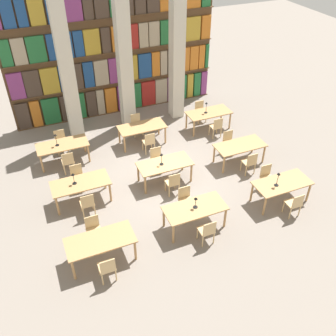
{
  "coord_description": "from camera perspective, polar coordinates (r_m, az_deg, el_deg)",
  "views": [
    {
      "loc": [
        -3.89,
        -9.52,
        8.32
      ],
      "look_at": [
        0.0,
        -0.25,
        0.7
      ],
      "focal_mm": 40.0,
      "sensor_mm": 36.0,
      "label": 1
    }
  ],
  "objects": [
    {
      "name": "reading_table_1",
      "position": [
        11.11,
        4.12,
        -6.36
      ],
      "size": [
        1.85,
        0.88,
        0.77
      ],
      "color": "tan",
      "rests_on": "ground_plane"
    },
    {
      "name": "chair_13",
      "position": [
        14.96,
        -16.03,
        4.02
      ],
      "size": [
        0.42,
        0.4,
        0.89
      ],
      "rotation": [
        0.0,
        0.0,
        3.14
      ],
      "color": "tan",
      "rests_on": "ground_plane"
    },
    {
      "name": "pillar_right",
      "position": [
        15.89,
        1.38,
        17.59
      ],
      "size": [
        0.53,
        0.53,
        6.0
      ],
      "color": "beige",
      "rests_on": "ground_plane"
    },
    {
      "name": "desk_lamp_5",
      "position": [
        15.61,
        5.86,
        9.44
      ],
      "size": [
        0.14,
        0.14,
        0.49
      ],
      "color": "black",
      "rests_on": "reading_table_8"
    },
    {
      "name": "chair_16",
      "position": [
        15.42,
        7.37,
        6.31
      ],
      "size": [
        0.42,
        0.4,
        0.89
      ],
      "color": "tan",
      "rests_on": "ground_plane"
    },
    {
      "name": "chair_1",
      "position": [
        11.01,
        -11.27,
        -9.15
      ],
      "size": [
        0.42,
        0.4,
        0.89
      ],
      "rotation": [
        0.0,
        0.0,
        3.14
      ],
      "color": "tan",
      "rests_on": "ground_plane"
    },
    {
      "name": "reading_table_4",
      "position": [
        12.76,
        -0.51,
        0.4
      ],
      "size": [
        1.85,
        0.88,
        0.77
      ],
      "color": "tan",
      "rests_on": "ground_plane"
    },
    {
      "name": "desk_lamp_3",
      "position": [
        12.48,
        -1.0,
        1.67
      ],
      "size": [
        0.14,
        0.14,
        0.45
      ],
      "color": "black",
      "rests_on": "reading_table_4"
    },
    {
      "name": "chair_12",
      "position": [
        13.75,
        -15.0,
        1.01
      ],
      "size": [
        0.42,
        0.4,
        0.89
      ],
      "color": "tan",
      "rests_on": "ground_plane"
    },
    {
      "name": "pillar_center",
      "position": [
        15.16,
        -6.71,
        16.39
      ],
      "size": [
        0.53,
        0.53,
        6.0
      ],
      "color": "beige",
      "rests_on": "ground_plane"
    },
    {
      "name": "chair_7",
      "position": [
        12.96,
        -13.62,
        -1.25
      ],
      "size": [
        0.42,
        0.4,
        0.89
      ],
      "rotation": [
        0.0,
        0.0,
        3.14
      ],
      "color": "tan",
      "rests_on": "ground_plane"
    },
    {
      "name": "ground_plane",
      "position": [
        13.23,
        -0.42,
        -1.81
      ],
      "size": [
        40.0,
        40.0,
        0.0
      ],
      "primitive_type": "plane",
      "color": "gray"
    },
    {
      "name": "pillar_left",
      "position": [
        14.75,
        -15.3,
        14.75
      ],
      "size": [
        0.53,
        0.53,
        6.0
      ],
      "color": "beige",
      "rests_on": "ground_plane"
    },
    {
      "name": "chair_17",
      "position": [
        16.51,
        4.94,
        8.71
      ],
      "size": [
        0.42,
        0.4,
        0.89
      ],
      "rotation": [
        0.0,
        0.0,
        3.14
      ],
      "color": "tan",
      "rests_on": "ground_plane"
    },
    {
      "name": "chair_8",
      "position": [
        12.35,
        0.75,
        -2.19
      ],
      "size": [
        0.42,
        0.4,
        0.89
      ],
      "color": "tan",
      "rests_on": "ground_plane"
    },
    {
      "name": "reading_table_5",
      "position": [
        13.93,
        10.9,
        3.18
      ],
      "size": [
        1.85,
        0.88,
        0.77
      ],
      "color": "tan",
      "rests_on": "ground_plane"
    },
    {
      "name": "chair_9",
      "position": [
        13.42,
        -1.71,
        1.43
      ],
      "size": [
        0.42,
        0.4,
        0.89
      ],
      "rotation": [
        0.0,
        0.0,
        3.14
      ],
      "color": "tan",
      "rests_on": "ground_plane"
    },
    {
      "name": "bookshelf_bank",
      "position": [
        16.59,
        -8.12,
        16.66
      ],
      "size": [
        9.02,
        0.35,
        5.5
      ],
      "color": "brown",
      "rests_on": "ground_plane"
    },
    {
      "name": "reading_table_3",
      "position": [
        12.27,
        -13.17,
        -2.5
      ],
      "size": [
        1.85,
        0.88,
        0.77
      ],
      "color": "tan",
      "rests_on": "ground_plane"
    },
    {
      "name": "chair_11",
      "position": [
        14.53,
        9.26,
        4.0
      ],
      "size": [
        0.42,
        0.4,
        0.89
      ],
      "rotation": [
        0.0,
        0.0,
        3.14
      ],
      "color": "tan",
      "rests_on": "ground_plane"
    },
    {
      "name": "desk_lamp_4",
      "position": [
        14.01,
        -16.74,
        4.44
      ],
      "size": [
        0.14,
        0.14,
        0.49
      ],
      "color": "black",
      "rests_on": "reading_table_6"
    },
    {
      "name": "reading_table_6",
      "position": [
        14.24,
        -15.78,
        3.2
      ],
      "size": [
        1.85,
        0.88,
        0.77
      ],
      "color": "tan",
      "rests_on": "ground_plane"
    },
    {
      "name": "chair_15",
      "position": [
        15.52,
        -4.81,
        6.72
      ],
      "size": [
        0.42,
        0.4,
        0.89
      ],
      "rotation": [
        0.0,
        0.0,
        3.14
      ],
      "color": "tan",
      "rests_on": "ground_plane"
    },
    {
      "name": "desk_lamp_1",
      "position": [
        12.06,
        16.44,
        -1.31
      ],
      "size": [
        0.14,
        0.14,
        0.5
      ],
      "color": "black",
      "rests_on": "reading_table_2"
    },
    {
      "name": "reading_table_2",
      "position": [
        12.49,
        16.97,
        -2.44
      ],
      "size": [
        1.85,
        0.88,
        0.77
      ],
      "color": "tan",
      "rests_on": "ground_plane"
    },
    {
      "name": "chair_5",
      "position": [
        13.02,
        14.85,
        -1.28
      ],
      "size": [
        0.42,
        0.4,
        0.89
      ],
      "rotation": [
        0.0,
        0.0,
        3.14
      ],
      "color": "tan",
      "rests_on": "ground_plane"
    },
    {
      "name": "chair_3",
      "position": [
        11.73,
        2.7,
        -4.76
      ],
      "size": [
        0.42,
        0.4,
        0.89
      ],
      "rotation": [
        0.0,
        0.0,
        3.14
      ],
      "color": "tan",
      "rests_on": "ground_plane"
    },
    {
      "name": "chair_6",
      "position": [
        11.84,
        -12.19,
        -5.28
      ],
      "size": [
        0.42,
        0.4,
        0.89
      ],
      "color": "tan",
      "rests_on": "ground_plane"
    },
    {
      "name": "desk_lamp_2",
      "position": [
        12.05,
        -14.23,
        -1.3
      ],
      "size": [
        0.14,
        0.14,
        0.41
      ],
      "color": "black",
      "rests_on": "reading_table_3"
    },
    {
      "name": "reading_table_7",
      "position": [
        14.82,
        -3.99,
        6.06
      ],
      "size": [
        1.85,
        0.88,
        0.77
      ],
      "color": "tan",
      "rests_on": "ground_plane"
    },
    {
      "name": "chair_14",
      "position": [
        14.35,
        -2.92,
        4.03
      ],
      "size": [
        0.42,
        0.4,
        0.89
      ],
      "color": "tan",
      "rests_on": "ground_plane"
    },
    {
      "name": "chair_4",
      "position": [
        12.21,
        18.7,
        -5.17
      ],
      "size": [
        0.42,
        0.4,
        0.89
      ],
      "color": "tan",
      "rests_on": "ground_plane"
    },
    {
      "name": "chair_2",
      "position": [
        10.82,
        5.98,
        -9.48
      ],
      "size": [
        0.42,
        0.4,
        0.89
      ],
      "color": "tan",
      "rests_on": "ground_plane"
    },
    {
      "name": "desk_lamp_0",
      "position": [
        10.88,
        4.24,
        -4.99
      ],
      "size": [
        0.14,
        0.14,
        0.39
      ],
      "color": "black",
      "rests_on": "reading_table_1"
    },
    {
      "name": "chair_10",
      "position": [
        13.55,
        12.33,
        0.87
      ],
      "size": [
        0.42,
        0.4,
        0.89
      ],
      "color": "tan",
      "rests_on": "ground_plane"
    },
    {
      "name": "chair_0",
      "position": [
        10.05,
        -9.25,
        -14.75
      ],
      "size": [
        0.42,
        0.4,
        0.89
      ],
      "color": "tan",
      "rests_on": "ground_plane"
    },
    {
      "name": "reading_table_8",
      "position": [
        15.87,
        6.21,
        8.18
      ],
      "size": [
        1.85,
        0.88,
        0.77
      ],
      "color": "tan",
      "rests_on": "ground_plane"
    },
    {
      "name": "reading_table_0",
      "position": [
        10.37,
        -10.27,
        -11.06
      ],
      "size": [
        1.85,
        0.88,
        0.77
      ],
      "color": "tan",
      "rests_on": "ground_plane"
    }
  ]
}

